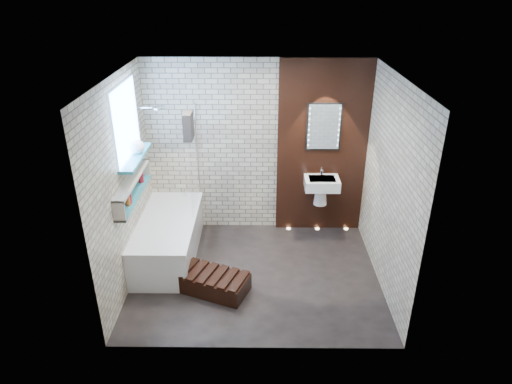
{
  "coord_description": "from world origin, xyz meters",
  "views": [
    {
      "loc": [
        0.05,
        -4.93,
        3.63
      ],
      "look_at": [
        0.0,
        0.15,
        1.15
      ],
      "focal_mm": 31.82,
      "sensor_mm": 36.0,
      "label": 1
    }
  ],
  "objects_px": {
    "led_mirror": "(324,127)",
    "walnut_step": "(208,281)",
    "bathtub": "(168,238)",
    "washbasin": "(321,187)",
    "bath_screen": "(194,160)"
  },
  "relations": [
    {
      "from": "bathtub",
      "to": "led_mirror",
      "type": "xyz_separation_m",
      "value": [
        2.17,
        0.78,
        1.36
      ]
    },
    {
      "from": "washbasin",
      "to": "walnut_step",
      "type": "height_order",
      "value": "washbasin"
    },
    {
      "from": "bath_screen",
      "to": "bathtub",
      "type": "bearing_deg",
      "value": -128.9
    },
    {
      "from": "bath_screen",
      "to": "led_mirror",
      "type": "distance_m",
      "value": 1.89
    },
    {
      "from": "led_mirror",
      "to": "washbasin",
      "type": "bearing_deg",
      "value": -90.0
    },
    {
      "from": "bathtub",
      "to": "washbasin",
      "type": "height_order",
      "value": "washbasin"
    },
    {
      "from": "led_mirror",
      "to": "walnut_step",
      "type": "height_order",
      "value": "led_mirror"
    },
    {
      "from": "bath_screen",
      "to": "led_mirror",
      "type": "relative_size",
      "value": 2.0
    },
    {
      "from": "bath_screen",
      "to": "washbasin",
      "type": "xyz_separation_m",
      "value": [
        1.82,
        0.18,
        -0.49
      ]
    },
    {
      "from": "bath_screen",
      "to": "washbasin",
      "type": "height_order",
      "value": "bath_screen"
    },
    {
      "from": "bath_screen",
      "to": "walnut_step",
      "type": "height_order",
      "value": "bath_screen"
    },
    {
      "from": "bathtub",
      "to": "bath_screen",
      "type": "distance_m",
      "value": 1.14
    },
    {
      "from": "bathtub",
      "to": "led_mirror",
      "type": "relative_size",
      "value": 2.49
    },
    {
      "from": "led_mirror",
      "to": "walnut_step",
      "type": "bearing_deg",
      "value": -135.33
    },
    {
      "from": "bathtub",
      "to": "led_mirror",
      "type": "distance_m",
      "value": 2.68
    }
  ]
}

